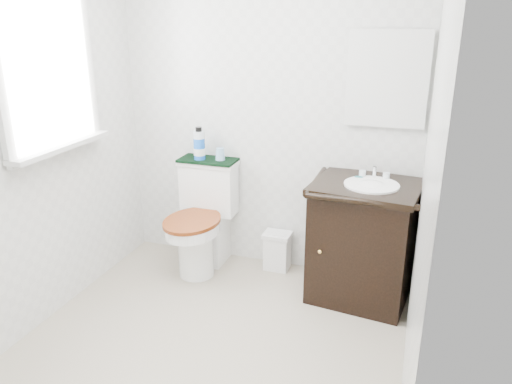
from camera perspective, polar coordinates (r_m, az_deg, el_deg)
The scene contains 14 objects.
floor at distance 3.06m, azimuth -5.86°, elevation -17.64°, with size 2.40×2.40×0.00m, color #A59C85.
wall_back at distance 3.61m, azimuth 1.34°, elevation 9.34°, with size 2.40×2.40×0.00m, color silver.
wall_front at distance 1.58m, azimuth -25.49°, elevation -6.46°, with size 2.40×2.40×0.00m, color silver.
wall_left at distance 3.14m, azimuth -25.41°, elevation 5.88°, with size 2.40×2.40×0.00m, color silver.
wall_right at distance 2.29m, azimuth 19.02°, elevation 2.18°, with size 2.40×2.40×0.00m, color silver.
window at distance 3.25m, azimuth -22.90°, elevation 12.94°, with size 0.02×0.70×0.90m, color white.
mirror at distance 3.40m, azimuth 14.78°, elevation 12.34°, with size 0.50×0.02×0.60m, color silver.
toilet at distance 3.80m, azimuth -6.05°, elevation -3.57°, with size 0.44×0.64×0.81m.
vanity at distance 3.42m, azimuth 12.14°, elevation -5.25°, with size 0.73×0.65×0.92m.
trash_bin at distance 3.82m, azimuth 2.44°, elevation -6.70°, with size 0.21×0.17×0.29m.
towel at distance 3.75m, azimuth -5.53°, elevation 3.65°, with size 0.43×0.22×0.02m, color black.
mouthwash_bottle at distance 3.72m, azimuth -6.51°, elevation 5.40°, with size 0.08×0.08×0.24m.
cup at distance 3.70m, azimuth -4.12°, elevation 4.36°, with size 0.07×0.07×0.09m, color #80ADD3.
soap_bar at distance 3.36m, azimuth 11.66°, elevation 1.67°, with size 0.07×0.05×0.02m, color #16646D.
Camera 1 is at (1.05, -2.20, 1.85)m, focal length 35.00 mm.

